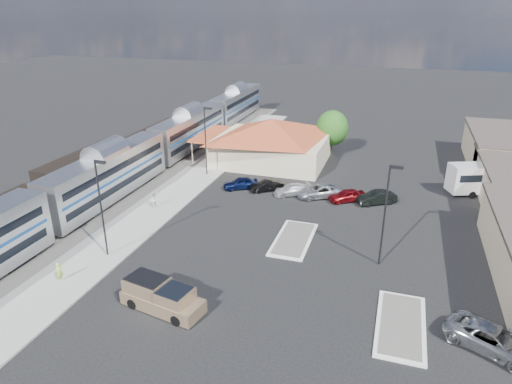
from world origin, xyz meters
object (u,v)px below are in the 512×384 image
(station_depot, at_px, (271,140))
(suv, at_px, (494,340))
(coach_bus, at_px, (498,177))
(pickup_truck, at_px, (162,297))

(station_depot, bearing_deg, suv, -53.46)
(suv, distance_m, coach_bus, 29.54)
(station_depot, height_order, suv, station_depot)
(station_depot, xyz_separation_m, suv, (24.22, -32.68, -2.30))
(pickup_truck, xyz_separation_m, coach_bus, (26.64, 31.79, 1.09))
(station_depot, bearing_deg, coach_bus, -6.97)
(pickup_truck, relative_size, coach_bus, 0.57)
(suv, bearing_deg, coach_bus, 18.24)
(suv, height_order, coach_bus, coach_bus)
(station_depot, height_order, coach_bus, station_depot)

